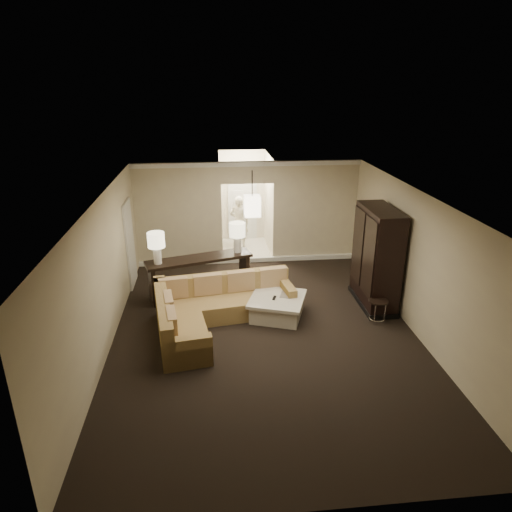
{
  "coord_description": "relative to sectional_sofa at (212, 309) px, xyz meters",
  "views": [
    {
      "loc": [
        -1.0,
        -7.85,
        4.8
      ],
      "look_at": [
        -0.06,
        1.2,
        1.24
      ],
      "focal_mm": 32.0,
      "sensor_mm": 36.0,
      "label": 1
    }
  ],
  "objects": [
    {
      "name": "side_door",
      "position": [
        -1.93,
        2.24,
        0.7
      ],
      "size": [
        0.05,
        0.9,
        2.1
      ],
      "primitive_type": "cube",
      "color": "silver",
      "rests_on": "ground"
    },
    {
      "name": "wall_front",
      "position": [
        1.04,
        -4.56,
        1.05
      ],
      "size": [
        6.0,
        0.04,
        2.8
      ],
      "primitive_type": "cube",
      "color": "#BCAD8E",
      "rests_on": "ground"
    },
    {
      "name": "crown_molding",
      "position": [
        1.04,
        3.39,
        2.38
      ],
      "size": [
        6.0,
        0.1,
        0.12
      ],
      "primitive_type": "cube",
      "color": "silver",
      "rests_on": "wall_back"
    },
    {
      "name": "table_lamp_right",
      "position": [
        0.65,
        1.71,
        1.08
      ],
      "size": [
        0.38,
        0.38,
        0.72
      ],
      "color": "silver",
      "rests_on": "console_table"
    },
    {
      "name": "armoire",
      "position": [
        3.63,
        0.59,
        0.72
      ],
      "size": [
        0.66,
        1.55,
        2.23
      ],
      "color": "black",
      "rests_on": "ground"
    },
    {
      "name": "wall_right",
      "position": [
        4.04,
        -0.56,
        1.05
      ],
      "size": [
        0.04,
        8.0,
        2.8
      ],
      "primitive_type": "cube",
      "color": "#BCAD8E",
      "rests_on": "ground"
    },
    {
      "name": "pendant_light",
      "position": [
        1.04,
        2.14,
        1.6
      ],
      "size": [
        0.38,
        0.38,
        1.09
      ],
      "color": "black",
      "rests_on": "ceiling"
    },
    {
      "name": "wall_left",
      "position": [
        -1.96,
        -0.56,
        1.05
      ],
      "size": [
        0.04,
        8.0,
        2.8
      ],
      "primitive_type": "cube",
      "color": "#BCAD8E",
      "rests_on": "ground"
    },
    {
      "name": "coffee_table",
      "position": [
        1.39,
        0.22,
        -0.12
      ],
      "size": [
        1.42,
        1.42,
        0.47
      ],
      "rotation": [
        0.0,
        0.0,
        -0.34
      ],
      "color": "beige",
      "rests_on": "ground"
    },
    {
      "name": "wall_back",
      "position": [
        1.04,
        3.44,
        1.05
      ],
      "size": [
        6.0,
        0.04,
        2.8
      ],
      "primitive_type": "cube",
      "color": "#BCAD8E",
      "rests_on": "ground"
    },
    {
      "name": "table_lamp_left",
      "position": [
        -1.17,
        1.17,
        1.08
      ],
      "size": [
        0.38,
        0.38,
        0.72
      ],
      "color": "silver",
      "rests_on": "console_table"
    },
    {
      "name": "person",
      "position": [
        0.88,
        4.63,
        0.53
      ],
      "size": [
        0.74,
        0.61,
        1.76
      ],
      "primitive_type": "imported",
      "rotation": [
        0.0,
        0.0,
        2.8
      ],
      "color": "beige",
      "rests_on": "ground"
    },
    {
      "name": "drink_table",
      "position": [
        3.44,
        -0.25,
        0.01
      ],
      "size": [
        0.4,
        0.4,
        0.51
      ],
      "rotation": [
        0.0,
        0.0,
        -0.16
      ],
      "color": "black",
      "rests_on": "ground"
    },
    {
      "name": "ceiling",
      "position": [
        1.04,
        -0.56,
        2.45
      ],
      "size": [
        6.0,
        8.0,
        0.02
      ],
      "primitive_type": "cube",
      "color": "white",
      "rests_on": "wall_back"
    },
    {
      "name": "sectional_sofa",
      "position": [
        0.0,
        0.0,
        0.0
      ],
      "size": [
        3.04,
        2.67,
        0.88
      ],
      "rotation": [
        0.0,
        0.0,
        0.15
      ],
      "color": "brown",
      "rests_on": "ground"
    },
    {
      "name": "baseboard",
      "position": [
        1.04,
        3.39,
        -0.29
      ],
      "size": [
        6.0,
        0.1,
        0.12
      ],
      "primitive_type": "cube",
      "color": "silver",
      "rests_on": "ground"
    },
    {
      "name": "console_table",
      "position": [
        -0.26,
        1.44,
        0.21
      ],
      "size": [
        2.51,
        1.23,
        0.95
      ],
      "rotation": [
        0.0,
        0.0,
        0.29
      ],
      "color": "black",
      "rests_on": "ground"
    },
    {
      "name": "foyer",
      "position": [
        1.04,
        4.78,
        0.95
      ],
      "size": [
        1.44,
        2.02,
        2.8
      ],
      "color": "beige",
      "rests_on": "ground"
    },
    {
      "name": "ground",
      "position": [
        1.04,
        -0.56,
        -0.35
      ],
      "size": [
        8.0,
        8.0,
        0.0
      ],
      "primitive_type": "plane",
      "color": "black",
      "rests_on": "ground"
    }
  ]
}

